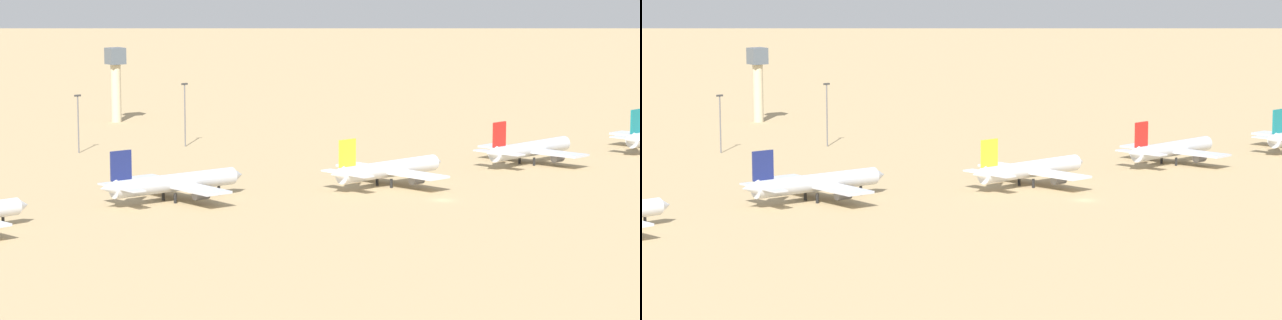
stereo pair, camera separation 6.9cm
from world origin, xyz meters
The scene contains 7 objects.
ground centered at (0.00, 0.00, 0.00)m, with size 4000.00×4000.00×0.00m, color tan.
parked_jet_navy_1 centered at (-49.70, 32.16, 4.06)m, with size 37.56×31.73×12.40m.
parked_jet_yellow_2 centered at (1.39, 22.10, 4.01)m, with size 36.95×31.45×12.22m.
parked_jet_red_3 centered at (52.37, 29.59, 3.96)m, with size 36.33×31.11×12.08m.
control_tower centered at (5.82, 172.11, 14.26)m, with size 5.20×5.20×23.64m.
light_pole_west centered at (-34.34, 113.83, 9.14)m, with size 1.80×0.50×15.86m.
light_pole_mid centered at (-4.12, 109.12, 10.13)m, with size 1.80×0.50×17.78m.
Camera 1 is at (-202.35, -250.40, 55.65)m, focal length 82.96 mm.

